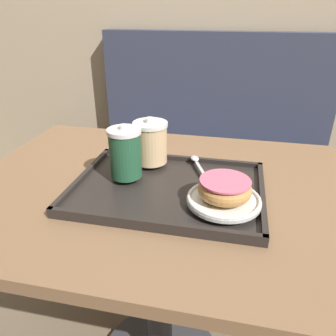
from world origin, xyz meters
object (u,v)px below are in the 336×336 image
(coffee_cup_front, at_px, (125,153))
(donut_chocolate_glazed, at_px, (225,188))
(coffee_cup_rear, at_px, (151,142))
(spoon, at_px, (197,162))

(coffee_cup_front, xyz_separation_m, donut_chocolate_glazed, (0.25, -0.07, -0.03))
(coffee_cup_front, relative_size, donut_chocolate_glazed, 1.16)
(coffee_cup_rear, xyz_separation_m, spoon, (0.12, 0.01, -0.05))
(coffee_cup_front, bearing_deg, coffee_cup_rear, 67.93)
(donut_chocolate_glazed, bearing_deg, spoon, 114.69)
(coffee_cup_front, distance_m, coffee_cup_rear, 0.10)
(coffee_cup_front, relative_size, spoon, 1.00)
(coffee_cup_front, xyz_separation_m, coffee_cup_rear, (0.04, 0.09, -0.01))
(coffee_cup_front, height_order, coffee_cup_rear, coffee_cup_front)
(donut_chocolate_glazed, bearing_deg, coffee_cup_rear, 141.00)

